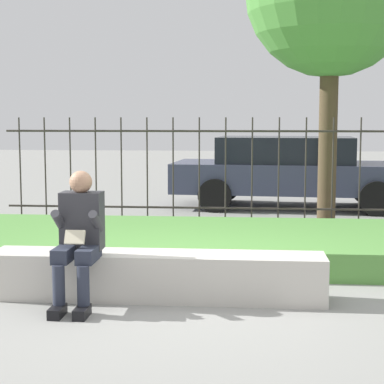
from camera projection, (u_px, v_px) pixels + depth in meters
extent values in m
plane|color=gray|center=(190.00, 299.00, 6.14)|extent=(60.00, 60.00, 0.00)
cube|color=beige|center=(157.00, 276.00, 6.14)|extent=(3.20, 0.49, 0.44)
cube|color=#9B978F|center=(157.00, 294.00, 6.16)|extent=(3.07, 0.45, 0.08)
cube|color=black|center=(57.00, 312.00, 5.59)|extent=(0.11, 0.26, 0.09)
cylinder|color=#282D3D|center=(59.00, 285.00, 5.63)|extent=(0.11, 0.11, 0.35)
cube|color=#282D3D|center=(65.00, 254.00, 5.81)|extent=(0.15, 0.42, 0.13)
cube|color=black|center=(82.00, 312.00, 5.57)|extent=(0.11, 0.26, 0.09)
cylinder|color=#282D3D|center=(83.00, 286.00, 5.61)|extent=(0.11, 0.11, 0.35)
cube|color=#282D3D|center=(89.00, 254.00, 5.79)|extent=(0.15, 0.42, 0.13)
cube|color=#333338|center=(82.00, 221.00, 5.98)|extent=(0.38, 0.24, 0.54)
sphere|color=tan|center=(81.00, 182.00, 5.92)|extent=(0.21, 0.21, 0.21)
cylinder|color=#333338|center=(59.00, 221.00, 5.83)|extent=(0.08, 0.29, 0.24)
cylinder|color=#333338|center=(96.00, 221.00, 5.80)|extent=(0.08, 0.29, 0.24)
cube|color=beige|center=(75.00, 237.00, 5.73)|extent=(0.18, 0.09, 0.13)
cube|color=#569342|center=(204.00, 244.00, 8.05)|extent=(8.51, 2.50, 0.32)
cylinder|color=#332D28|center=(212.00, 208.00, 9.96)|extent=(6.51, 0.03, 0.03)
cylinder|color=#332D28|center=(212.00, 131.00, 9.83)|extent=(6.51, 0.03, 0.03)
cylinder|color=#332D28|center=(20.00, 173.00, 10.16)|extent=(0.02, 0.02, 1.75)
cylinder|color=#332D28|center=(45.00, 173.00, 10.13)|extent=(0.02, 0.02, 1.75)
cylinder|color=#332D28|center=(71.00, 173.00, 10.09)|extent=(0.02, 0.02, 1.75)
cylinder|color=#332D28|center=(96.00, 173.00, 10.06)|extent=(0.02, 0.02, 1.75)
cylinder|color=#332D28|center=(122.00, 174.00, 10.02)|extent=(0.02, 0.02, 1.75)
cylinder|color=#332D28|center=(147.00, 174.00, 9.99)|extent=(0.02, 0.02, 1.75)
cylinder|color=#332D28|center=(173.00, 174.00, 9.95)|extent=(0.02, 0.02, 1.75)
cylinder|color=#332D28|center=(199.00, 174.00, 9.92)|extent=(0.02, 0.02, 1.75)
cylinder|color=#332D28|center=(225.00, 174.00, 9.88)|extent=(0.02, 0.02, 1.75)
cylinder|color=#332D28|center=(252.00, 175.00, 9.85)|extent=(0.02, 0.02, 1.75)
cylinder|color=#332D28|center=(279.00, 175.00, 9.81)|extent=(0.02, 0.02, 1.75)
cylinder|color=#332D28|center=(305.00, 175.00, 9.78)|extent=(0.02, 0.02, 1.75)
cylinder|color=#332D28|center=(332.00, 175.00, 9.74)|extent=(0.02, 0.02, 1.75)
cylinder|color=#332D28|center=(360.00, 175.00, 9.71)|extent=(0.02, 0.02, 1.75)
cube|color=#383D56|center=(295.00, 177.00, 12.53)|extent=(4.82, 2.15, 0.57)
cube|color=black|center=(285.00, 150.00, 12.50)|extent=(2.70, 1.77, 0.50)
cylinder|color=black|center=(376.00, 198.00, 11.46)|extent=(0.64, 0.25, 0.63)
cylinder|color=black|center=(366.00, 188.00, 13.19)|extent=(0.64, 0.25, 0.63)
cylinder|color=black|center=(215.00, 195.00, 11.93)|extent=(0.64, 0.25, 0.63)
cylinder|color=black|center=(226.00, 186.00, 13.66)|extent=(0.64, 0.25, 0.63)
cylinder|color=#4C3D28|center=(328.00, 134.00, 10.20)|extent=(0.29, 0.29, 2.98)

